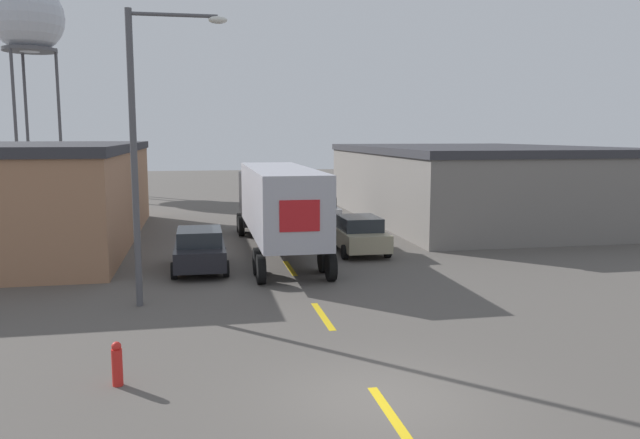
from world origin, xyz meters
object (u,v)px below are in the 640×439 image
Objects in this scene: parked_car_left_far at (200,249)px; water_tower at (28,19)px; parked_car_right_mid at (359,234)px; parked_car_right_far at (319,209)px; semi_truck at (276,201)px; street_lamp at (145,138)px; fire_hydrant at (117,364)px.

water_tower is at bearing 111.04° from parked_car_left_far.
parked_car_right_mid is 9.31m from parked_car_right_far.
street_lamp is at bearing -121.04° from semi_truck.
street_lamp is (-8.34, -7.02, 4.24)m from parked_car_right_mid.
semi_truck reaches higher than parked_car_right_mid.
parked_car_right_far reaches higher than fire_hydrant.
street_lamp is at bearing -72.86° from water_tower.
parked_car_right_far is at bearing 67.28° from semi_truck.
parked_car_left_far is 4.52× the size of fire_hydrant.
water_tower is 46.38m from street_lamp.
parked_car_right_far is 0.49× the size of street_lamp.
parked_car_left_far is at bearing -68.96° from water_tower.
water_tower is (-21.66, 36.16, 14.68)m from parked_car_right_mid.
street_lamp is at bearing -139.93° from parked_car_right_mid.
water_tower is 2.16× the size of street_lamp.
water_tower is at bearing 120.92° from parked_car_right_mid.
semi_truck is 14.61× the size of fire_hydrant.
water_tower reaches higher than parked_car_left_far.
fire_hydrant is at bearing -98.97° from parked_car_left_far.
parked_car_left_far reaches higher than fire_hydrant.
water_tower reaches higher than semi_truck.
street_lamp is 9.30× the size of fire_hydrant.
parked_car_right_far is at bearing 69.18° from fire_hydrant.
parked_car_left_far is 1.00× the size of parked_car_right_mid.
fire_hydrant is (-0.22, -6.20, -4.60)m from street_lamp.
street_lamp is (13.32, -43.18, -10.45)m from water_tower.
parked_car_left_far and parked_car_right_far have the same top height.
parked_car_right_mid and parked_car_right_far have the same top height.
parked_car_right_mid reaches higher than fire_hydrant.
semi_truck is 3.23× the size of parked_car_left_far.
parked_car_right_mid is at bearing -90.00° from parked_car_right_far.
fire_hydrant is (-5.05, -14.17, -1.81)m from semi_truck.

